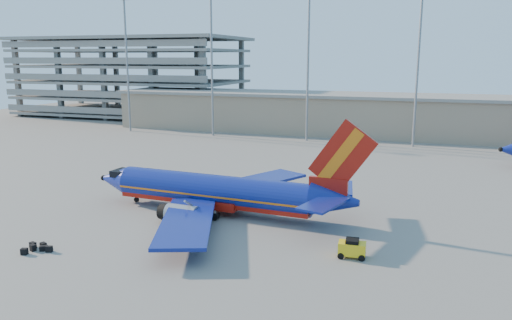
{
  "coord_description": "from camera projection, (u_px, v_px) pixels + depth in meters",
  "views": [
    {
      "loc": [
        17.11,
        -48.68,
        16.1
      ],
      "look_at": [
        -1.93,
        6.63,
        4.0
      ],
      "focal_mm": 35.0,
      "sensor_mm": 36.0,
      "label": 1
    }
  ],
  "objects": [
    {
      "name": "ground",
      "position": [
        253.0,
        209.0,
        53.78
      ],
      "size": [
        220.0,
        220.0,
        0.0
      ],
      "primitive_type": "plane",
      "color": "slate",
      "rests_on": "ground"
    },
    {
      "name": "light_mast_row",
      "position": [
        362.0,
        49.0,
        91.23
      ],
      "size": [
        101.6,
        1.6,
        28.65
      ],
      "color": "gray",
      "rests_on": "ground"
    },
    {
      "name": "parking_garage",
      "position": [
        132.0,
        73.0,
        139.74
      ],
      "size": [
        62.0,
        32.0,
        21.4
      ],
      "color": "slate",
      "rests_on": "ground"
    },
    {
      "name": "baggage_tug",
      "position": [
        352.0,
        248.0,
        40.65
      ],
      "size": [
        2.3,
        1.48,
        1.59
      ],
      "rotation": [
        0.0,
        0.0,
        0.07
      ],
      "color": "yellow",
      "rests_on": "ground"
    },
    {
      "name": "terminal_building",
      "position": [
        391.0,
        115.0,
        103.43
      ],
      "size": [
        122.0,
        16.0,
        8.5
      ],
      "color": "gray",
      "rests_on": "ground"
    },
    {
      "name": "aircraft_main",
      "position": [
        220.0,
        192.0,
        52.04
      ],
      "size": [
        31.26,
        30.02,
        10.58
      ],
      "rotation": [
        0.0,
        0.0,
        -0.06
      ],
      "color": "navy",
      "rests_on": "ground"
    },
    {
      "name": "luggage_pile",
      "position": [
        37.0,
        247.0,
        42.31
      ],
      "size": [
        2.7,
        2.36,
        0.55
      ],
      "color": "black",
      "rests_on": "ground"
    }
  ]
}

